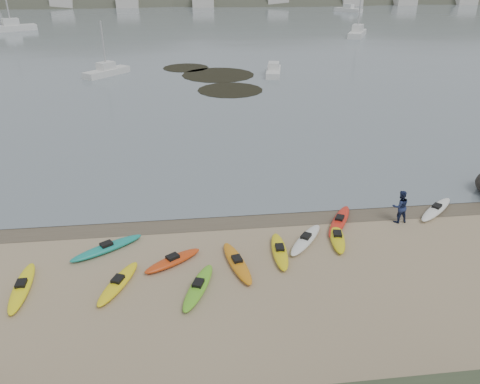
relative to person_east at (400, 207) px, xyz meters
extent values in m
plane|color=tan|center=(-8.42, 1.59, -0.92)|extent=(600.00, 600.00, 0.00)
plane|color=brown|center=(-8.42, 1.29, -0.92)|extent=(60.00, 60.00, 0.00)
ellipsoid|color=yellow|center=(-14.38, -4.01, -0.75)|extent=(1.91, 3.30, 0.34)
ellipsoid|color=#67C126|center=(-10.96, -4.70, -0.75)|extent=(1.86, 3.41, 0.34)
ellipsoid|color=white|center=(-5.49, -1.50, -0.75)|extent=(2.57, 3.13, 0.34)
ellipsoid|color=orange|center=(-9.12, -3.10, -0.75)|extent=(1.42, 3.64, 0.34)
ellipsoid|color=yellow|center=(-3.86, -1.46, -0.75)|extent=(1.26, 3.14, 0.34)
ellipsoid|color=#FCEF15|center=(-18.41, -3.83, -0.75)|extent=(0.87, 3.67, 0.34)
ellipsoid|color=yellow|center=(-6.98, -2.37, -0.75)|extent=(0.90, 3.31, 0.34)
ellipsoid|color=white|center=(2.58, 0.79, -0.75)|extent=(3.26, 2.96, 0.34)
ellipsoid|color=#D13F12|center=(-12.06, -2.57, -0.75)|extent=(2.87, 2.26, 0.34)
ellipsoid|color=#168E82|center=(-15.25, -1.09, -0.75)|extent=(3.50, 2.63, 0.34)
ellipsoid|color=red|center=(-3.24, 0.12, -0.75)|extent=(2.52, 3.60, 0.34)
imported|color=navy|center=(0.00, 0.00, 0.00)|extent=(0.93, 0.75, 1.84)
cylinder|color=black|center=(-6.08, 30.51, -0.89)|extent=(7.27, 7.27, 0.04)
cylinder|color=black|center=(-6.81, 38.66, -0.89)|extent=(9.15, 9.15, 0.04)
cylinder|color=black|center=(-10.80, 43.69, -0.89)|extent=(6.15, 6.15, 0.04)
cube|color=silver|center=(-20.73, 40.00, -0.47)|extent=(5.49, 6.03, 0.89)
cube|color=silver|center=(0.16, 37.87, -0.50)|extent=(2.93, 6.22, 0.84)
cube|color=silver|center=(22.77, 70.80, -0.32)|extent=(6.12, 8.76, 1.21)
cube|color=silver|center=(-46.67, 87.72, -0.24)|extent=(9.83, 7.10, 1.36)
cube|color=silver|center=(38.62, 123.29, -0.32)|extent=(7.13, 8.29, 1.20)
ellipsoid|color=#384235|center=(-53.42, 196.59, -18.92)|extent=(220.00, 120.00, 80.00)
ellipsoid|color=#384235|center=(26.58, 191.59, -16.22)|extent=(200.00, 110.00, 68.00)
ellipsoid|color=#384235|center=(111.58, 201.59, -18.02)|extent=(230.00, 130.00, 76.00)
cube|color=beige|center=(-50.42, 146.59, 1.08)|extent=(7.00, 5.00, 4.00)
cube|color=beige|center=(-26.42, 146.59, 1.08)|extent=(7.00, 5.00, 4.00)
cube|color=beige|center=(-2.42, 146.59, 1.08)|extent=(7.00, 5.00, 4.00)
cube|color=beige|center=(21.58, 146.59, 1.08)|extent=(7.00, 5.00, 4.00)
cube|color=beige|center=(45.58, 146.59, 1.08)|extent=(7.00, 5.00, 4.00)
camera|label=1|loc=(-11.11, -20.91, 11.57)|focal=35.00mm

